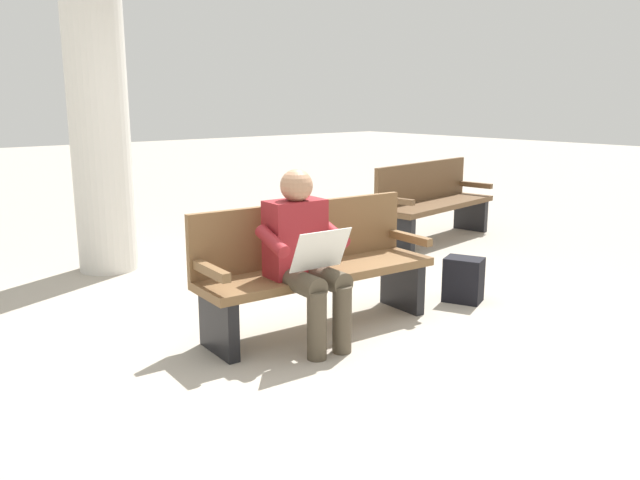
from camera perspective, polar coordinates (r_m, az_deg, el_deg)
name	(u,v)px	position (r m, az deg, el deg)	size (l,w,h in m)	color
ground_plane	(319,328)	(4.74, -0.07, -7.79)	(40.00, 40.00, 0.00)	#A89E8E
bench_near	(314,265)	(4.66, -0.57, -2.24)	(1.83, 0.63, 0.90)	brown
person_seated	(305,253)	(4.30, -1.37, -1.15)	(0.59, 0.60, 1.18)	maroon
backpack	(464,280)	(5.44, 12.54, -3.44)	(0.34, 0.36, 0.37)	black
bench_far	(432,201)	(7.69, 9.85, 3.42)	(1.85, 0.72, 0.90)	brown
support_pillar	(98,101)	(6.46, -19.00, 11.52)	(0.55, 0.55, 3.22)	silver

